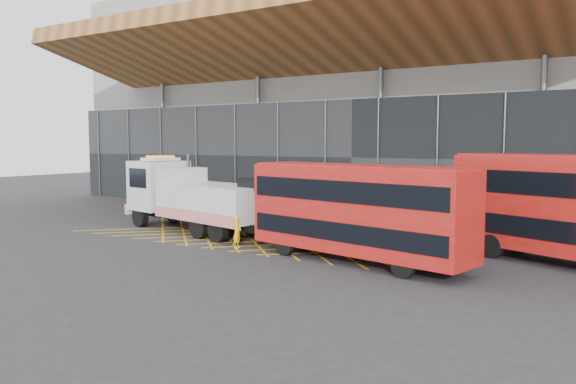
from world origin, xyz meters
The scene contains 6 objects.
ground_plane centered at (0.00, 0.00, 0.00)m, with size 120.00×120.00×0.00m, color #28272A.
road_markings centered at (1.60, 0.00, 0.01)m, with size 19.96×7.16×0.01m.
construction_building centered at (1.92, 18.40, 8.98)m, with size 55.00×23.97×18.00m.
recovery_truck centered at (-2.57, 0.07, 2.00)m, with size 12.43×5.21×4.32m.
bus_towed centered at (8.92, -2.50, 2.29)m, with size 10.39×4.34×4.12m.
worker centered at (2.70, -2.60, 0.75)m, with size 0.55×0.36×1.50m, color yellow.
Camera 1 is at (18.92, -23.78, 5.07)m, focal length 35.00 mm.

